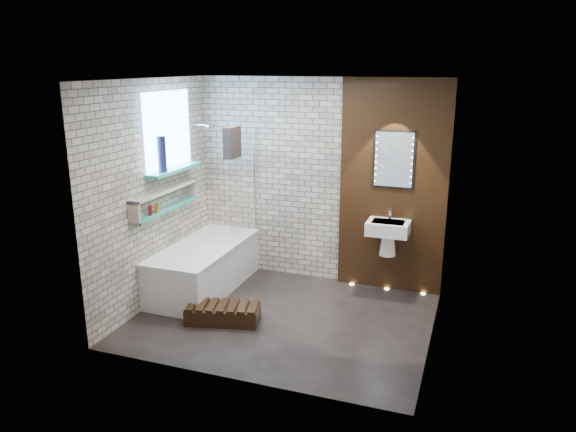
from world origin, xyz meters
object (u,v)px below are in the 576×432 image
at_px(bath_screen, 243,185).
at_px(walnut_step, 223,314).
at_px(led_mirror, 394,160).
at_px(washbasin, 388,232).
at_px(bathtub, 204,267).

xyz_separation_m(bath_screen, walnut_step, (0.27, -1.19, -1.19)).
xyz_separation_m(led_mirror, walnut_step, (-1.55, -1.53, -1.56)).
height_order(washbasin, led_mirror, led_mirror).
height_order(bath_screen, washbasin, bath_screen).
xyz_separation_m(bathtub, led_mirror, (2.17, 0.78, 1.36)).
height_order(bathtub, washbasin, washbasin).
height_order(bath_screen, walnut_step, bath_screen).
bearing_deg(bathtub, bath_screen, 51.10).
height_order(bathtub, led_mirror, led_mirror).
relative_size(bath_screen, led_mirror, 2.00).
bearing_deg(walnut_step, led_mirror, 44.67).
height_order(led_mirror, walnut_step, led_mirror).
bearing_deg(bath_screen, walnut_step, -77.22).
relative_size(led_mirror, walnut_step, 0.88).
distance_m(bath_screen, washbasin, 1.89).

